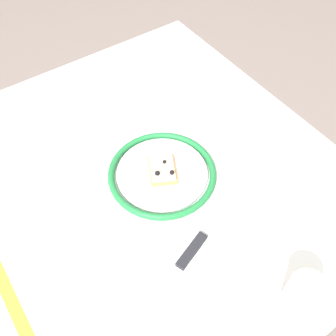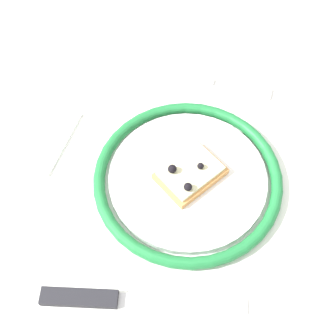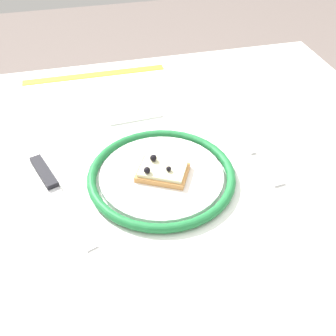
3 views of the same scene
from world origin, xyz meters
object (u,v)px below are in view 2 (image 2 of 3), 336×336
at_px(pizza_slice_near, 190,173).
at_px(fork, 209,81).
at_px(knife, 108,299).
at_px(napkin, 25,132).
at_px(plate, 188,178).
at_px(dining_table, 176,195).

height_order(pizza_slice_near, fork, pizza_slice_near).
xyz_separation_m(knife, napkin, (-0.17, -0.22, -0.00)).
bearing_deg(plate, napkin, -86.59).
relative_size(knife, napkin, 1.76).
bearing_deg(knife, napkin, -127.92).
distance_m(dining_table, knife, 0.23).
bearing_deg(plate, pizza_slice_near, 116.07).
bearing_deg(dining_table, pizza_slice_near, 52.45).
bearing_deg(pizza_slice_near, plate, -63.93).
relative_size(dining_table, knife, 4.19).
relative_size(fork, napkin, 1.53).
relative_size(pizza_slice_near, fork, 0.51).
relative_size(plate, napkin, 1.93).
distance_m(dining_table, fork, 0.19).
height_order(fork, napkin, same).
bearing_deg(napkin, pizza_slice_near, 93.64).
bearing_deg(plate, knife, -8.94).
height_order(pizza_slice_near, knife, pizza_slice_near).
bearing_deg(dining_table, knife, -1.33).
xyz_separation_m(dining_table, fork, (-0.16, -0.01, 0.10)).
height_order(plate, fork, plate).
distance_m(pizza_slice_near, fork, 0.18).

